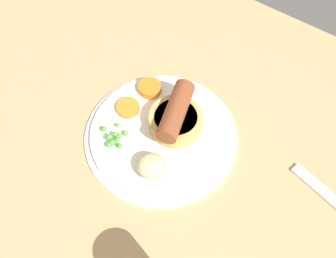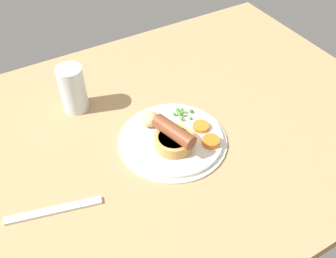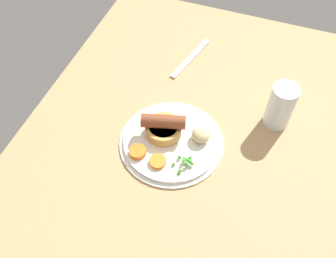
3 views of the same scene
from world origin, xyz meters
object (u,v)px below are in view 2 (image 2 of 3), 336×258
(pea_pile, at_px, (182,112))
(potato_chunk_0, at_px, (149,119))
(sausage_pudding, at_px, (174,138))
(fork, at_px, (54,210))
(dinner_plate, at_px, (173,139))
(drinking_glass, at_px, (73,89))
(carrot_slice_3, at_px, (211,141))
(carrot_slice_2, at_px, (201,126))

(pea_pile, height_order, potato_chunk_0, potato_chunk_0)
(sausage_pudding, bearing_deg, fork, -101.21)
(pea_pile, bearing_deg, fork, -164.17)
(dinner_plate, distance_m, drinking_glass, 0.26)
(sausage_pudding, height_order, drinking_glass, drinking_glass)
(dinner_plate, height_order, potato_chunk_0, potato_chunk_0)
(dinner_plate, relative_size, fork, 1.34)
(carrot_slice_3, bearing_deg, potato_chunk_0, 125.88)
(carrot_slice_2, xyz_separation_m, fork, (-0.35, -0.04, -0.02))
(dinner_plate, xyz_separation_m, pea_pile, (0.05, 0.05, 0.02))
(pea_pile, distance_m, fork, 0.35)
(potato_chunk_0, height_order, carrot_slice_3, potato_chunk_0)
(carrot_slice_3, bearing_deg, fork, 178.00)
(carrot_slice_2, bearing_deg, potato_chunk_0, 143.61)
(dinner_plate, relative_size, sausage_pudding, 2.31)
(dinner_plate, bearing_deg, fork, -170.85)
(dinner_plate, height_order, carrot_slice_3, carrot_slice_3)
(dinner_plate, relative_size, carrot_slice_3, 6.35)
(dinner_plate, distance_m, sausage_pudding, 0.04)
(pea_pile, xyz_separation_m, fork, (-0.34, -0.10, -0.02))
(sausage_pudding, xyz_separation_m, carrot_slice_3, (0.07, -0.03, -0.02))
(carrot_slice_2, relative_size, carrot_slice_3, 0.99)
(potato_chunk_0, relative_size, carrot_slice_2, 1.17)
(dinner_plate, distance_m, carrot_slice_3, 0.09)
(carrot_slice_2, bearing_deg, fork, -173.82)
(carrot_slice_2, distance_m, drinking_glass, 0.31)
(potato_chunk_0, height_order, carrot_slice_2, potato_chunk_0)
(pea_pile, bearing_deg, dinner_plate, -136.74)
(pea_pile, relative_size, potato_chunk_0, 1.15)
(dinner_plate, bearing_deg, drinking_glass, 124.21)
(carrot_slice_3, distance_m, drinking_glass, 0.34)
(pea_pile, distance_m, carrot_slice_3, 0.11)
(carrot_slice_3, bearing_deg, sausage_pudding, 154.84)
(dinner_plate, xyz_separation_m, potato_chunk_0, (-0.03, 0.06, 0.02))
(sausage_pudding, height_order, fork, sausage_pudding)
(carrot_slice_3, bearing_deg, dinner_plate, 136.53)
(drinking_glass, bearing_deg, carrot_slice_2, -45.99)
(pea_pile, height_order, fork, pea_pile)
(potato_chunk_0, xyz_separation_m, carrot_slice_2, (0.09, -0.07, -0.01))
(sausage_pudding, height_order, potato_chunk_0, sausage_pudding)
(fork, bearing_deg, potato_chunk_0, 36.88)
(potato_chunk_0, distance_m, drinking_glass, 0.20)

